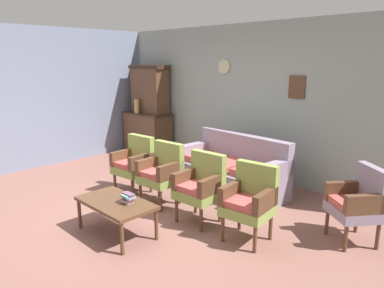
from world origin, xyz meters
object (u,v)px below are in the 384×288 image
at_px(wingback_chair_by_fireplace, 358,201).
at_px(coffee_table, 116,205).
at_px(side_cabinet, 148,133).
at_px(armchair_by_doorway, 201,185).
at_px(book_stack_on_table, 128,198).
at_px(floral_couch, 232,172).
at_px(armchair_near_cabinet, 162,171).
at_px(armchair_near_couch_end, 134,162).
at_px(armchair_row_middle, 250,199).
at_px(vase_on_cabinet, 137,106).

xyz_separation_m(wingback_chair_by_fireplace, coffee_table, (-2.13, -1.84, -0.12)).
bearing_deg(coffee_table, side_cabinet, 135.83).
relative_size(armchair_by_doorway, book_stack_on_table, 5.66).
bearing_deg(floral_couch, armchair_by_doorway, -70.71).
relative_size(floral_couch, armchair_near_cabinet, 2.06).
bearing_deg(floral_couch, armchair_near_couch_end, -134.67).
distance_m(floral_couch, armchair_near_couch_end, 1.55).
relative_size(floral_couch, armchair_row_middle, 2.06).
distance_m(armchair_near_cabinet, armchair_row_middle, 1.56).
height_order(floral_couch, armchair_by_doorway, same).
xyz_separation_m(floral_couch, armchair_near_cabinet, (-0.41, -1.10, 0.17)).
relative_size(armchair_near_couch_end, armchair_near_cabinet, 1.00).
bearing_deg(armchair_near_couch_end, armchair_near_cabinet, -0.60).
xyz_separation_m(armchair_by_doorway, coffee_table, (-0.47, -0.99, -0.12)).
distance_m(armchair_near_couch_end, armchair_near_cabinet, 0.67).
height_order(armchair_by_doorway, wingback_chair_by_fireplace, same).
bearing_deg(vase_on_cabinet, coffee_table, -40.84).
xyz_separation_m(wingback_chair_by_fireplace, book_stack_on_table, (-1.97, -1.78, -0.01)).
bearing_deg(armchair_row_middle, book_stack_on_table, -138.21).
xyz_separation_m(side_cabinet, armchair_near_couch_end, (1.77, -1.68, 0.03)).
height_order(armchair_near_couch_end, coffee_table, armchair_near_couch_end).
distance_m(armchair_near_cabinet, coffee_table, 1.09).
bearing_deg(armchair_by_doorway, side_cabinet, 152.11).
relative_size(armchair_near_cabinet, coffee_table, 0.90).
distance_m(armchair_by_doorway, wingback_chair_by_fireplace, 1.87).
xyz_separation_m(vase_on_cabinet, armchair_near_couch_end, (1.90, -1.50, -0.58)).
relative_size(side_cabinet, armchair_near_couch_end, 1.28).
xyz_separation_m(side_cabinet, coffee_table, (2.79, -2.71, -0.09)).
bearing_deg(armchair_near_couch_end, vase_on_cabinet, 141.87).
height_order(side_cabinet, vase_on_cabinet, vase_on_cabinet).
height_order(armchair_near_couch_end, armchair_row_middle, same).
relative_size(wingback_chair_by_fireplace, book_stack_on_table, 5.66).
xyz_separation_m(armchair_near_cabinet, armchair_row_middle, (1.56, -0.00, 0.00)).
relative_size(armchair_near_couch_end, wingback_chair_by_fireplace, 1.00).
distance_m(armchair_near_cabinet, book_stack_on_table, 1.08).
relative_size(side_cabinet, armchair_near_cabinet, 1.28).
height_order(armchair_near_couch_end, book_stack_on_table, armchair_near_couch_end).
xyz_separation_m(armchair_near_couch_end, armchair_by_doorway, (1.48, -0.04, 0.00)).
height_order(floral_couch, coffee_table, floral_couch).
bearing_deg(vase_on_cabinet, wingback_chair_by_fireplace, -7.67).
bearing_deg(wingback_chair_by_fireplace, book_stack_on_table, -138.03).
distance_m(side_cabinet, wingback_chair_by_fireplace, 5.00).
bearing_deg(book_stack_on_table, armchair_by_doorway, 71.20).
relative_size(vase_on_cabinet, floral_couch, 0.16).
bearing_deg(armchair_by_doorway, wingback_chair_by_fireplace, 27.32).
xyz_separation_m(vase_on_cabinet, wingback_chair_by_fireplace, (5.05, -0.68, -0.58)).
bearing_deg(book_stack_on_table, floral_couch, 92.43).
xyz_separation_m(side_cabinet, book_stack_on_table, (2.95, -2.64, 0.02)).
bearing_deg(armchair_row_middle, side_cabinet, 157.12).
bearing_deg(side_cabinet, armchair_near_couch_end, -43.47).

